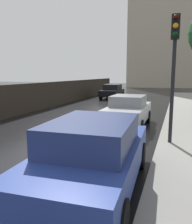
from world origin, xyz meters
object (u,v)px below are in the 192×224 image
car_black_mid_road (112,91)px  car_silver_far_ahead (128,111)px  car_blue_near_kerb (93,154)px  traffic_light (174,55)px

car_black_mid_road → car_silver_far_ahead: car_silver_far_ahead is taller
car_blue_near_kerb → traffic_light: 4.53m
car_silver_far_ahead → traffic_light: traffic_light is taller
car_blue_near_kerb → car_silver_far_ahead: bearing=92.2°
car_blue_near_kerb → car_silver_far_ahead: (-0.53, 6.23, -0.05)m
car_blue_near_kerb → car_black_mid_road: car_blue_near_kerb is taller
car_blue_near_kerb → car_black_mid_road: (-4.53, 18.15, -0.06)m
car_blue_near_kerb → car_black_mid_road: 18.70m
car_silver_far_ahead → traffic_light: bearing=-52.5°
car_blue_near_kerb → car_black_mid_road: size_ratio=1.14×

